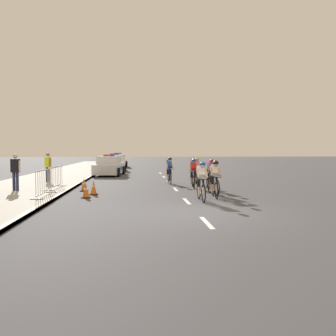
{
  "coord_description": "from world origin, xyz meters",
  "views": [
    {
      "loc": [
        -1.88,
        -10.92,
        2.02
      ],
      "look_at": [
        -0.42,
        6.04,
        1.1
      ],
      "focal_mm": 37.72,
      "sensor_mm": 36.0,
      "label": 1
    }
  ],
  "objects_px": {
    "cyclist_fifth": "(193,173)",
    "cyclist_sixth": "(197,171)",
    "cyclist_seventh": "(169,170)",
    "police_car_third": "(118,161)",
    "cyclist_lead": "(201,181)",
    "cyclist_fourth": "(211,174)",
    "police_car_second": "(114,163)",
    "cyclist_third": "(214,177)",
    "police_car_nearest": "(109,166)",
    "crowd_barrier_middle": "(56,178)",
    "spectator_closest": "(48,165)",
    "cyclist_second": "(215,179)",
    "traffic_cone_mid": "(86,190)",
    "traffic_cone_far": "(84,185)",
    "crowd_barrier_front": "(44,183)",
    "traffic_cone_near": "(94,188)",
    "spectator_middle": "(15,170)"
  },
  "relations": [
    {
      "from": "traffic_cone_near",
      "to": "spectator_closest",
      "type": "xyz_separation_m",
      "value": [
        -3.2,
        5.08,
        0.77
      ]
    },
    {
      "from": "cyclist_fifth",
      "to": "crowd_barrier_middle",
      "type": "xyz_separation_m",
      "value": [
        -6.8,
        -0.66,
        -0.14
      ]
    },
    {
      "from": "cyclist_fourth",
      "to": "spectator_closest",
      "type": "relative_size",
      "value": 1.03
    },
    {
      "from": "crowd_barrier_middle",
      "to": "spectator_middle",
      "type": "bearing_deg",
      "value": -153.27
    },
    {
      "from": "crowd_barrier_front",
      "to": "traffic_cone_near",
      "type": "relative_size",
      "value": 3.63
    },
    {
      "from": "cyclist_third",
      "to": "spectator_closest",
      "type": "distance_m",
      "value": 10.12
    },
    {
      "from": "cyclist_seventh",
      "to": "police_car_nearest",
      "type": "xyz_separation_m",
      "value": [
        -4.0,
        6.93,
        -0.11
      ]
    },
    {
      "from": "cyclist_sixth",
      "to": "crowd_barrier_middle",
      "type": "xyz_separation_m",
      "value": [
        -7.22,
        -2.13,
        -0.14
      ]
    },
    {
      "from": "cyclist_sixth",
      "to": "cyclist_fifth",
      "type": "bearing_deg",
      "value": -105.96
    },
    {
      "from": "cyclist_seventh",
      "to": "crowd_barrier_middle",
      "type": "relative_size",
      "value": 0.74
    },
    {
      "from": "cyclist_fourth",
      "to": "traffic_cone_mid",
      "type": "xyz_separation_m",
      "value": [
        -5.68,
        -2.22,
        -0.48
      ]
    },
    {
      "from": "traffic_cone_mid",
      "to": "traffic_cone_far",
      "type": "xyz_separation_m",
      "value": [
        -0.43,
        2.37,
        0.0
      ]
    },
    {
      "from": "cyclist_second",
      "to": "crowd_barrier_front",
      "type": "xyz_separation_m",
      "value": [
        -6.97,
        0.22,
        -0.14
      ]
    },
    {
      "from": "cyclist_second",
      "to": "crowd_barrier_middle",
      "type": "bearing_deg",
      "value": 157.6
    },
    {
      "from": "cyclist_third",
      "to": "spectator_middle",
      "type": "relative_size",
      "value": 1.03
    },
    {
      "from": "crowd_barrier_front",
      "to": "traffic_cone_mid",
      "type": "relative_size",
      "value": 3.63
    },
    {
      "from": "cyclist_fourth",
      "to": "police_car_second",
      "type": "distance_m",
      "value": 17.22
    },
    {
      "from": "cyclist_fourth",
      "to": "crowd_barrier_front",
      "type": "xyz_separation_m",
      "value": [
        -7.33,
        -2.34,
        -0.14
      ]
    },
    {
      "from": "spectator_closest",
      "to": "traffic_cone_near",
      "type": "bearing_deg",
      "value": -57.74
    },
    {
      "from": "cyclist_fifth",
      "to": "spectator_closest",
      "type": "distance_m",
      "value": 8.51
    },
    {
      "from": "police_car_second",
      "to": "cyclist_fifth",
      "type": "bearing_deg",
      "value": -71.68
    },
    {
      "from": "spectator_middle",
      "to": "traffic_cone_mid",
      "type": "bearing_deg",
      "value": -27.81
    },
    {
      "from": "traffic_cone_near",
      "to": "cyclist_fifth",
      "type": "bearing_deg",
      "value": 25.0
    },
    {
      "from": "police_car_third",
      "to": "spectator_closest",
      "type": "height_order",
      "value": "spectator_closest"
    },
    {
      "from": "cyclist_fourth",
      "to": "cyclist_third",
      "type": "bearing_deg",
      "value": -97.23
    },
    {
      "from": "police_car_second",
      "to": "cyclist_sixth",
      "type": "bearing_deg",
      "value": -68.34
    },
    {
      "from": "cyclist_seventh",
      "to": "spectator_closest",
      "type": "height_order",
      "value": "spectator_closest"
    },
    {
      "from": "cyclist_seventh",
      "to": "police_car_third",
      "type": "height_order",
      "value": "police_car_third"
    },
    {
      "from": "cyclist_fifth",
      "to": "crowd_barrier_middle",
      "type": "height_order",
      "value": "cyclist_fifth"
    },
    {
      "from": "cyclist_sixth",
      "to": "police_car_third",
      "type": "relative_size",
      "value": 0.39
    },
    {
      "from": "police_car_second",
      "to": "cyclist_third",
      "type": "bearing_deg",
      "value": -72.84
    },
    {
      "from": "cyclist_lead",
      "to": "cyclist_fourth",
      "type": "distance_m",
      "value": 3.66
    },
    {
      "from": "spectator_middle",
      "to": "traffic_cone_near",
      "type": "bearing_deg",
      "value": -12.23
    },
    {
      "from": "cyclist_lead",
      "to": "traffic_cone_mid",
      "type": "height_order",
      "value": "cyclist_lead"
    },
    {
      "from": "cyclist_fifth",
      "to": "cyclist_lead",
      "type": "bearing_deg",
      "value": -95.17
    },
    {
      "from": "cyclist_second",
      "to": "traffic_cone_near",
      "type": "height_order",
      "value": "cyclist_second"
    },
    {
      "from": "spectator_closest",
      "to": "cyclist_third",
      "type": "bearing_deg",
      "value": -32.87
    },
    {
      "from": "cyclist_second",
      "to": "police_car_nearest",
      "type": "height_order",
      "value": "police_car_nearest"
    },
    {
      "from": "cyclist_second",
      "to": "police_car_third",
      "type": "height_order",
      "value": "police_car_third"
    },
    {
      "from": "cyclist_lead",
      "to": "crowd_barrier_middle",
      "type": "bearing_deg",
      "value": 148.75
    },
    {
      "from": "cyclist_fourth",
      "to": "spectator_middle",
      "type": "relative_size",
      "value": 1.03
    },
    {
      "from": "cyclist_second",
      "to": "traffic_cone_near",
      "type": "bearing_deg",
      "value": 165.21
    },
    {
      "from": "cyclist_lead",
      "to": "cyclist_second",
      "type": "xyz_separation_m",
      "value": [
        0.74,
        0.94,
        0.0
      ]
    },
    {
      "from": "cyclist_fifth",
      "to": "cyclist_sixth",
      "type": "xyz_separation_m",
      "value": [
        0.42,
        1.47,
        0.0
      ]
    },
    {
      "from": "cyclist_second",
      "to": "cyclist_seventh",
      "type": "height_order",
      "value": "same"
    },
    {
      "from": "cyclist_fourth",
      "to": "police_car_nearest",
      "type": "relative_size",
      "value": 0.38
    },
    {
      "from": "police_car_third",
      "to": "crowd_barrier_middle",
      "type": "relative_size",
      "value": 1.9
    },
    {
      "from": "crowd_barrier_front",
      "to": "spectator_closest",
      "type": "xyz_separation_m",
      "value": [
        -1.37,
        6.21,
        0.44
      ]
    },
    {
      "from": "police_car_third",
      "to": "crowd_barrier_middle",
      "type": "distance_m",
      "value": 22.1
    },
    {
      "from": "cyclist_lead",
      "to": "cyclist_third",
      "type": "distance_m",
      "value": 2.08
    }
  ]
}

